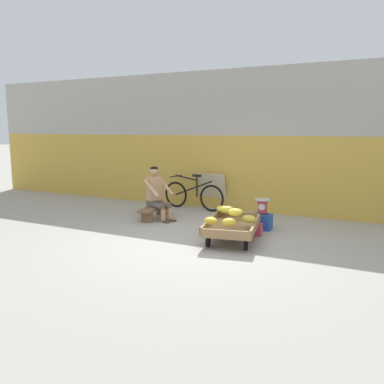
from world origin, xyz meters
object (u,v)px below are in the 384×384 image
low_bench (155,209)px  plastic_crate (262,222)px  banana_cart (232,227)px  shopping_bag (257,229)px  bicycle_near_left (193,195)px  vendor_seated (157,193)px  sign_board (213,191)px  weighing_scale (262,206)px

low_bench → plastic_crate: 2.38m
banana_cart → shopping_bag: 0.57m
banana_cart → bicycle_near_left: size_ratio=0.95×
vendor_seated → shopping_bag: size_ratio=4.75×
low_bench → sign_board: size_ratio=1.29×
plastic_crate → weighing_scale: weighing_scale is taller
low_bench → weighing_scale: weighing_scale is taller
sign_board → shopping_bag: 2.64m
shopping_bag → weighing_scale: bearing=95.7°
low_bench → sign_board: (0.70, 1.58, 0.23)m
low_bench → weighing_scale: 2.39m
shopping_bag → bicycle_near_left: bearing=141.8°
weighing_scale → shopping_bag: bearing=-84.3°
plastic_crate → shopping_bag: plastic_crate is taller
banana_cart → bicycle_near_left: bicycle_near_left is taller
plastic_crate → shopping_bag: bearing=-84.3°
vendor_seated → low_bench: bearing=159.6°
bicycle_near_left → plastic_crate: bearing=-29.2°
plastic_crate → bicycle_near_left: size_ratio=0.22×
banana_cart → low_bench: (-2.12, 0.87, -0.04)m
low_bench → bicycle_near_left: size_ratio=0.68×
banana_cart → vendor_seated: vendor_seated is taller
banana_cart → bicycle_near_left: bearing=130.2°
low_bench → weighing_scale: bearing=2.8°
vendor_seated → sign_board: size_ratio=1.30×
banana_cart → vendor_seated: 2.22m
weighing_scale → plastic_crate: bearing=90.0°
weighing_scale → sign_board: (-1.68, 1.47, -0.02)m
vendor_seated → bicycle_near_left: bearing=79.4°
banana_cart → low_bench: size_ratio=1.40×
plastic_crate → bicycle_near_left: bicycle_near_left is taller
bicycle_near_left → shopping_bag: (2.10, -1.65, -0.23)m
bicycle_near_left → sign_board: size_ratio=1.89×
banana_cart → plastic_crate: 1.02m
vendor_seated → weighing_scale: size_ratio=3.80×
low_bench → vendor_seated: bearing=-20.4°
shopping_bag → vendor_seated: bearing=171.2°
sign_board → shopping_bag: bearing=-48.9°
sign_board → plastic_crate: bearing=-41.2°
vendor_seated → bicycle_near_left: vendor_seated is taller
banana_cart → weighing_scale: size_ratio=5.24×
vendor_seated → plastic_crate: 2.33m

